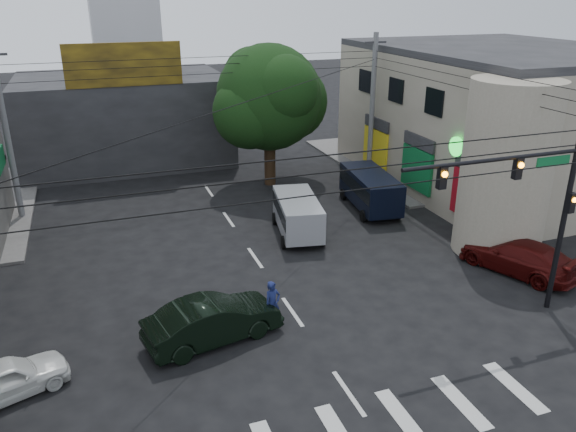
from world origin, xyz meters
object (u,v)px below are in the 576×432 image
street_tree (269,98)px  silver_minivan (298,217)px  utility_pole_far_right (372,108)px  traffic_gantry (532,195)px  utility_pole_far_left (7,135)px  navy_van (370,191)px  white_compact (5,379)px  traffic_officer (273,304)px  maroon_sedan (518,256)px  dark_sedan (213,320)px

street_tree → silver_minivan: size_ratio=1.83×
street_tree → utility_pole_far_right: (6.50, -1.00, -0.87)m
traffic_gantry → utility_pole_far_left: bearing=137.1°
utility_pole_far_right → navy_van: (-2.58, -5.10, -3.56)m
traffic_gantry → utility_pole_far_left: size_ratio=0.78×
white_compact → traffic_officer: bearing=-103.3°
traffic_gantry → white_compact: 18.18m
utility_pole_far_right → maroon_sedan: utility_pole_far_right is taller
silver_minivan → dark_sedan: bearing=152.2°
utility_pole_far_right → white_compact: utility_pole_far_right is taller
street_tree → utility_pole_far_right: utility_pole_far_right is taller
maroon_sedan → navy_van: (-2.51, 9.06, 0.30)m
street_tree → traffic_officer: bearing=-107.7°
street_tree → navy_van: size_ratio=1.61×
traffic_gantry → traffic_officer: (-8.81, 2.42, -3.94)m
utility_pole_far_left → traffic_officer: (9.51, -14.58, -3.71)m
utility_pole_far_left → silver_minivan: (13.30, -7.13, -3.63)m
utility_pole_far_left → traffic_gantry: bearing=-42.9°
traffic_officer → utility_pole_far_left: bearing=105.5°
white_compact → silver_minivan: silver_minivan is taller
street_tree → maroon_sedan: street_tree is taller
traffic_gantry → white_compact: bearing=175.4°
maroon_sedan → traffic_officer: (-11.41, -0.42, 0.15)m
utility_pole_far_right → silver_minivan: utility_pole_far_right is taller
silver_minivan → utility_pole_far_left: bearing=72.3°
utility_pole_far_left → maroon_sedan: (20.93, -14.16, -3.86)m
street_tree → utility_pole_far_right: 6.63m
traffic_officer → utility_pole_far_right: bearing=34.1°
white_compact → maroon_sedan: maroon_sedan is taller
dark_sedan → navy_van: 14.79m
traffic_gantry → silver_minivan: size_ratio=1.51×
utility_pole_far_right → traffic_officer: bearing=-128.2°
utility_pole_far_right → silver_minivan: size_ratio=1.93×
street_tree → utility_pole_far_left: (-14.50, -1.00, -0.87)m
utility_pole_far_right → dark_sedan: (-13.75, -14.79, -3.81)m
street_tree → white_compact: bearing=-129.8°
traffic_gantry → maroon_sedan: bearing=47.5°
traffic_gantry → maroon_sedan: size_ratio=1.31×
maroon_sedan → utility_pole_far_left: bearing=-55.9°
maroon_sedan → silver_minivan: silver_minivan is taller
maroon_sedan → navy_van: size_ratio=1.02×
street_tree → utility_pole_far_right: bearing=-8.7°
utility_pole_far_left → white_compact: bearing=-87.4°
traffic_gantry → traffic_officer: 9.95m
dark_sedan → silver_minivan: 9.76m
maroon_sedan → street_tree: bearing=-88.8°
white_compact → maroon_sedan: 20.28m
traffic_officer → traffic_gantry: bearing=-33.0°
navy_van → utility_pole_far_left: bearing=81.8°
traffic_officer → silver_minivan: bearing=45.4°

